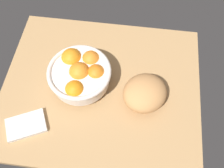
{
  "coord_description": "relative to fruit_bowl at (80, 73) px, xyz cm",
  "views": [
    {
      "loc": [
        -9.5,
        40.97,
        80.21
      ],
      "look_at": [
        -4.26,
        0.84,
        5.0
      ],
      "focal_mm": 39.5,
      "sensor_mm": 36.0,
      "label": 1
    }
  ],
  "objects": [
    {
      "name": "bread_loaf",
      "position": [
        -23.07,
        3.9,
        -1.54
      ],
      "size": [
        21.22,
        21.2,
        8.87
      ],
      "primitive_type": "ellipsoid",
      "rotation": [
        0.0,
        0.0,
        3.92
      ],
      "color": "tan",
      "rests_on": "ground"
    },
    {
      "name": "napkin_folded",
      "position": [
        15.43,
        19.34,
        -5.2
      ],
      "size": [
        15.2,
        12.99,
        1.56
      ],
      "primitive_type": "cube",
      "rotation": [
        0.0,
        0.0,
        0.45
      ],
      "color": "silver",
      "rests_on": "ground"
    },
    {
      "name": "fruit_bowl",
      "position": [
        0.0,
        0.0,
        0.0
      ],
      "size": [
        22.25,
        22.25,
        10.6
      ],
      "color": "silver",
      "rests_on": "ground"
    },
    {
      "name": "ground_plane",
      "position": [
        -7.21,
        1.37,
        -7.48
      ],
      "size": [
        72.21,
        61.42,
        3.0
      ],
      "primitive_type": "cube",
      "color": "tan"
    }
  ]
}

